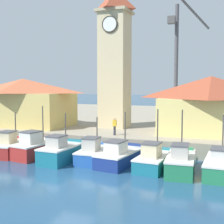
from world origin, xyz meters
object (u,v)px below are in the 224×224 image
Objects in this scene: clock_tower at (115,56)px; warehouse_right at (211,105)px; fishing_boat_right_inner at (154,159)px; fishing_boat_far_right at (221,165)px; fishing_boat_left_inner at (38,147)px; port_crane_near at (177,72)px; warehouse_left at (23,102)px; fishing_boat_center at (94,153)px; fishing_boat_mid_left at (62,152)px; fishing_boat_right_outer at (181,162)px; dock_worker_near_tower at (115,126)px; fishing_boat_left_outer at (12,146)px; fishing_boat_mid_right at (121,156)px.

clock_tower is 1.71× the size of warehouse_right.
fishing_boat_far_right is at bearing -1.65° from fishing_boat_right_inner.
port_crane_near is (7.88, 23.33, 7.04)m from fishing_boat_left_inner.
fishing_boat_far_right is 0.30× the size of clock_tower.
warehouse_left is (-17.28, 7.84, 3.44)m from fishing_boat_right_inner.
fishing_boat_center is 0.94× the size of fishing_boat_right_inner.
fishing_boat_right_inner is (7.38, 0.62, -0.11)m from fishing_boat_mid_left.
fishing_boat_left_inner is at bearing -47.18° from warehouse_left.
fishing_boat_left_inner is 16.14m from warehouse_right.
clock_tower is at bearing 72.13° from fishing_boat_left_inner.
port_crane_near reaches higher than fishing_boat_right_outer.
fishing_boat_right_inner is at bearing 178.35° from fishing_boat_far_right.
dock_worker_near_tower is at bearing 151.82° from fishing_boat_far_right.
port_crane_near reaches higher than fishing_boat_mid_left.
fishing_boat_far_right is at bearing -20.00° from warehouse_left.
fishing_boat_left_outer is 12.62m from fishing_boat_right_inner.
clock_tower reaches higher than fishing_boat_left_outer.
fishing_boat_far_right is 11.02m from dock_worker_near_tower.
clock_tower is (5.70, 10.27, 8.49)m from fishing_boat_left_outer.
fishing_boat_center is at bearing 176.55° from fishing_boat_mid_right.
fishing_boat_mid_left reaches higher than fishing_boat_center.
fishing_boat_center is 0.47× the size of warehouse_right.
fishing_boat_right_inner is 0.28× the size of port_crane_near.
fishing_boat_mid_left is at bearing -178.38° from fishing_boat_right_outer.
fishing_boat_far_right reaches higher than fishing_boat_mid_left.
clock_tower is (-11.54, 10.30, 8.52)m from fishing_boat_far_right.
fishing_boat_right_inner is (10.15, -0.15, -0.11)m from fishing_boat_left_inner.
clock_tower reaches higher than fishing_boat_left_inner.
dock_worker_near_tower is at bearing -12.93° from warehouse_left.
clock_tower is 0.95× the size of port_crane_near.
fishing_boat_right_outer reaches higher than fishing_boat_center.
fishing_boat_mid_right is at bearing 175.11° from fishing_boat_right_inner.
fishing_boat_right_outer reaches higher than fishing_boat_mid_left.
fishing_boat_right_inner is at bearing -45.13° from dock_worker_near_tower.
fishing_boat_right_inner reaches higher than fishing_boat_center.
fishing_boat_right_outer is (12.09, -0.51, -0.03)m from fishing_boat_left_inner.
warehouse_left is at bearing -178.50° from warehouse_right.
clock_tower is 11.78m from warehouse_left.
warehouse_right is (10.23, -1.79, -5.02)m from clock_tower.
fishing_boat_far_right is 23.55m from warehouse_left.
warehouse_left reaches higher than fishing_boat_far_right.
dock_worker_near_tower is (-6.94, 5.38, 1.47)m from fishing_boat_right_outer.
clock_tower is 8.90m from dock_worker_near_tower.
fishing_boat_right_inner is 2.97× the size of dock_worker_near_tower.
fishing_boat_right_outer reaches higher than fishing_boat_left_outer.
fishing_boat_left_outer is at bearing -179.53° from fishing_boat_right_inner.
fishing_boat_mid_right is (9.93, 0.33, -0.06)m from fishing_boat_left_outer.
fishing_boat_mid_right is at bearing -66.96° from clock_tower.
fishing_boat_center is 6.96m from fishing_boat_right_outer.
fishing_boat_left_outer is at bearing -113.70° from port_crane_near.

